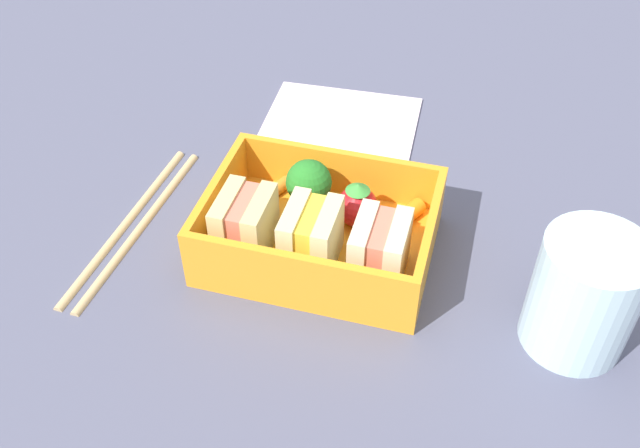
% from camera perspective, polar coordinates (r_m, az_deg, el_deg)
% --- Properties ---
extents(ground_plane, '(1.20, 1.20, 0.02)m').
position_cam_1_polar(ground_plane, '(0.55, -0.00, -2.84)').
color(ground_plane, '#505268').
extents(bento_tray, '(0.17, 0.12, 0.01)m').
position_cam_1_polar(bento_tray, '(0.53, -0.00, -1.65)').
color(bento_tray, orange).
rests_on(bento_tray, ground_plane).
extents(bento_rim, '(0.17, 0.12, 0.04)m').
position_cam_1_polar(bento_rim, '(0.52, -0.00, 0.35)').
color(bento_rim, orange).
rests_on(bento_rim, bento_tray).
extents(sandwich_left, '(0.04, 0.05, 0.05)m').
position_cam_1_polar(sandwich_left, '(0.49, 4.79, -2.12)').
color(sandwich_left, beige).
rests_on(sandwich_left, bento_tray).
extents(sandwich_center_left, '(0.04, 0.05, 0.05)m').
position_cam_1_polar(sandwich_center_left, '(0.50, -0.73, -1.05)').
color(sandwich_center_left, beige).
rests_on(sandwich_center_left, bento_tray).
extents(sandwich_center, '(0.04, 0.05, 0.05)m').
position_cam_1_polar(sandwich_center, '(0.51, -6.02, -0.01)').
color(sandwich_center, '#D9BF7A').
rests_on(sandwich_center, bento_tray).
extents(carrot_stick_far_left, '(0.03, 0.05, 0.01)m').
position_cam_1_polar(carrot_stick_far_left, '(0.54, 6.47, 0.36)').
color(carrot_stick_far_left, orange).
rests_on(carrot_stick_far_left, bento_tray).
extents(strawberry_far_left, '(0.03, 0.03, 0.04)m').
position_cam_1_polar(strawberry_far_left, '(0.53, 2.99, 1.51)').
color(strawberry_far_left, red).
rests_on(strawberry_far_left, bento_tray).
extents(broccoli_floret, '(0.04, 0.04, 0.04)m').
position_cam_1_polar(broccoli_floret, '(0.54, -0.90, 3.26)').
color(broccoli_floret, '#95BD61').
rests_on(broccoli_floret, bento_tray).
extents(carrot_stick_left, '(0.03, 0.05, 0.01)m').
position_cam_1_polar(carrot_stick_left, '(0.56, -4.23, 2.28)').
color(carrot_stick_left, orange).
rests_on(carrot_stick_left, bento_tray).
extents(chopstick_pair, '(0.03, 0.19, 0.01)m').
position_cam_1_polar(chopstick_pair, '(0.57, -14.73, 0.13)').
color(chopstick_pair, tan).
rests_on(chopstick_pair, ground_plane).
extents(drinking_glass, '(0.07, 0.07, 0.08)m').
position_cam_1_polar(drinking_glass, '(0.48, 20.39, -5.35)').
color(drinking_glass, silver).
rests_on(drinking_glass, ground_plane).
extents(folded_napkin, '(0.14, 0.11, 0.00)m').
position_cam_1_polar(folded_napkin, '(0.67, 1.73, 8.37)').
color(folded_napkin, silver).
rests_on(folded_napkin, ground_plane).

